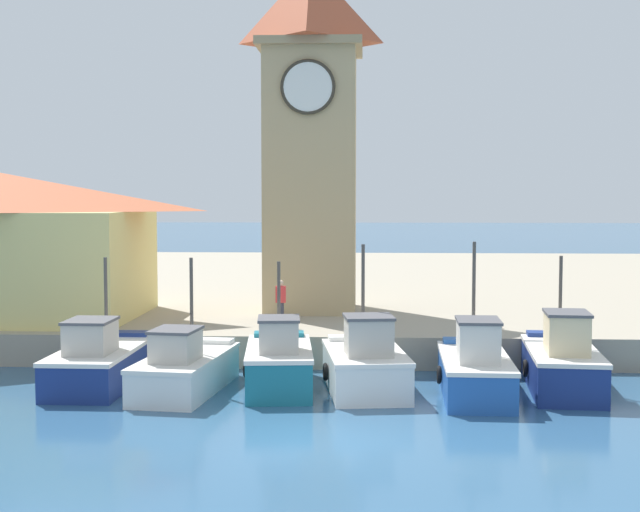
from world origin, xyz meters
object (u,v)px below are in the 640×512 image
Objects in this scene: fishing_boat_left_outer at (185,369)px; fishing_boat_mid_right at (562,363)px; fishing_boat_far_left at (100,362)px; fishing_boat_left_inner at (279,363)px; fishing_boat_mid_left at (365,365)px; dock_worker_near_tower at (281,303)px; fishing_boat_center at (475,369)px; clock_tower at (311,129)px.

fishing_boat_mid_right is (10.72, 0.70, 0.13)m from fishing_boat_left_outer.
fishing_boat_mid_right is at bearing 3.76° from fishing_boat_left_outer.
fishing_boat_far_left is 1.12× the size of fishing_boat_left_inner.
fishing_boat_far_left is at bearing 177.43° from fishing_boat_mid_left.
fishing_boat_left_outer is 2.67m from fishing_boat_left_inner.
fishing_boat_mid_left is at bearing -2.57° from fishing_boat_far_left.
fishing_boat_left_outer is 1.10× the size of fishing_boat_left_inner.
fishing_boat_mid_left reaches higher than fishing_boat_left_inner.
fishing_boat_left_inner is at bearing 9.97° from fishing_boat_left_outer.
dock_worker_near_tower is (-0.40, 4.84, 1.14)m from fishing_boat_left_inner.
fishing_boat_mid_right reaches higher than dock_worker_near_tower.
fishing_boat_left_inner is at bearing 174.68° from fishing_boat_center.
fishing_boat_far_left is at bearing 176.34° from fishing_boat_center.
fishing_boat_far_left is at bearing 178.08° from fishing_boat_left_inner.
fishing_boat_left_outer is 1.12× the size of fishing_boat_mid_left.
fishing_boat_left_inner is (5.27, -0.18, 0.05)m from fishing_boat_far_left.
fishing_boat_left_inner is at bearing -92.20° from clock_tower.
fishing_boat_mid_left is at bearing -175.80° from fishing_boat_mid_right.
fishing_boat_mid_right is (8.09, 0.24, 0.03)m from fishing_boat_left_inner.
fishing_boat_far_left is 3.12× the size of dock_worker_near_tower.
dock_worker_near_tower is (4.87, 4.67, 1.19)m from fishing_boat_far_left.
fishing_boat_center is (8.15, -0.05, 0.08)m from fishing_boat_left_outer.
clock_tower is 9.20× the size of dock_worker_near_tower.
fishing_boat_far_left is 10.82m from fishing_boat_center.
fishing_boat_left_inner is at bearing -85.26° from dock_worker_near_tower.
fishing_boat_mid_left is (7.75, -0.35, 0.05)m from fishing_boat_far_left.
fishing_boat_mid_left is 5.89m from dock_worker_near_tower.
fishing_boat_far_left is 5.27m from fishing_boat_left_inner.
fishing_boat_mid_right is 3.11× the size of dock_worker_near_tower.
fishing_boat_far_left is 6.85m from dock_worker_near_tower.
fishing_boat_far_left is 1.01× the size of fishing_boat_left_outer.
fishing_boat_left_outer is 5.89m from dock_worker_near_tower.
fishing_boat_mid_left is 5.63m from fishing_boat_mid_right.
fishing_boat_left_outer reaches higher than fishing_boat_far_left.
fishing_boat_center is at bearing -0.37° from fishing_boat_left_outer.
fishing_boat_mid_right is at bearing 0.28° from fishing_boat_far_left.
fishing_boat_left_inner is 2.48m from fishing_boat_mid_left.
fishing_boat_left_inner is at bearing -1.92° from fishing_boat_far_left.
fishing_boat_center reaches higher than fishing_boat_mid_right.
fishing_boat_center reaches higher than dock_worker_near_tower.
clock_tower is at bearing 130.38° from fishing_boat_mid_right.
fishing_boat_center is at bearing -3.66° from fishing_boat_far_left.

